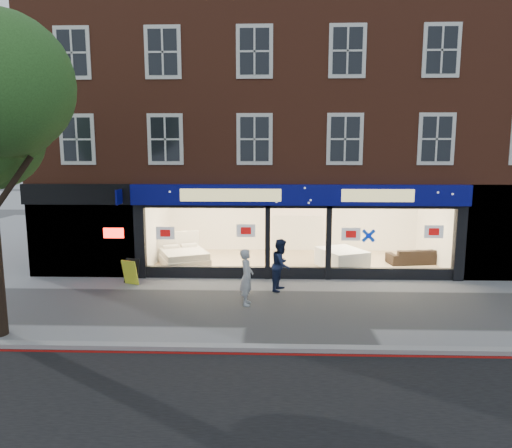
{
  "coord_description": "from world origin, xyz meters",
  "views": [
    {
      "loc": [
        -0.94,
        -12.46,
        4.31
      ],
      "look_at": [
        -1.44,
        2.5,
        2.01
      ],
      "focal_mm": 32.0,
      "sensor_mm": 36.0,
      "label": 1
    }
  ],
  "objects_px": {
    "pedestrian_grey": "(247,277)",
    "pedestrian_blue": "(281,265)",
    "a_board": "(131,272)",
    "display_bed": "(183,256)",
    "mattress_stack": "(342,258)",
    "sofa": "(413,256)"
  },
  "relations": [
    {
      "from": "sofa",
      "to": "a_board",
      "type": "height_order",
      "value": "a_board"
    },
    {
      "from": "pedestrian_grey",
      "to": "display_bed",
      "type": "bearing_deg",
      "value": 31.73
    },
    {
      "from": "pedestrian_blue",
      "to": "mattress_stack",
      "type": "bearing_deg",
      "value": -23.43
    },
    {
      "from": "pedestrian_blue",
      "to": "sofa",
      "type": "bearing_deg",
      "value": -39.22
    },
    {
      "from": "sofa",
      "to": "pedestrian_grey",
      "type": "height_order",
      "value": "pedestrian_grey"
    },
    {
      "from": "a_board",
      "to": "pedestrian_blue",
      "type": "xyz_separation_m",
      "value": [
        5.0,
        -0.51,
        0.4
      ]
    },
    {
      "from": "display_bed",
      "to": "pedestrian_grey",
      "type": "relative_size",
      "value": 1.55
    },
    {
      "from": "a_board",
      "to": "pedestrian_grey",
      "type": "height_order",
      "value": "pedestrian_grey"
    },
    {
      "from": "display_bed",
      "to": "a_board",
      "type": "relative_size",
      "value": 2.96
    },
    {
      "from": "pedestrian_grey",
      "to": "pedestrian_blue",
      "type": "distance_m",
      "value": 1.76
    },
    {
      "from": "pedestrian_blue",
      "to": "display_bed",
      "type": "bearing_deg",
      "value": 69.85
    },
    {
      "from": "display_bed",
      "to": "sofa",
      "type": "xyz_separation_m",
      "value": [
        8.9,
        0.49,
        -0.03
      ]
    },
    {
      "from": "display_bed",
      "to": "mattress_stack",
      "type": "bearing_deg",
      "value": -26.17
    },
    {
      "from": "a_board",
      "to": "pedestrian_grey",
      "type": "relative_size",
      "value": 0.52
    },
    {
      "from": "pedestrian_grey",
      "to": "pedestrian_blue",
      "type": "xyz_separation_m",
      "value": [
        1.03,
        1.43,
        0.02
      ]
    },
    {
      "from": "display_bed",
      "to": "pedestrian_grey",
      "type": "distance_m",
      "value": 5.09
    },
    {
      "from": "mattress_stack",
      "to": "a_board",
      "type": "height_order",
      "value": "a_board"
    },
    {
      "from": "mattress_stack",
      "to": "pedestrian_grey",
      "type": "relative_size",
      "value": 1.31
    },
    {
      "from": "mattress_stack",
      "to": "pedestrian_blue",
      "type": "xyz_separation_m",
      "value": [
        -2.33,
        -2.65,
        0.39
      ]
    },
    {
      "from": "display_bed",
      "to": "sofa",
      "type": "height_order",
      "value": "display_bed"
    },
    {
      "from": "sofa",
      "to": "a_board",
      "type": "bearing_deg",
      "value": 6.21
    },
    {
      "from": "display_bed",
      "to": "mattress_stack",
      "type": "relative_size",
      "value": 1.18
    }
  ]
}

